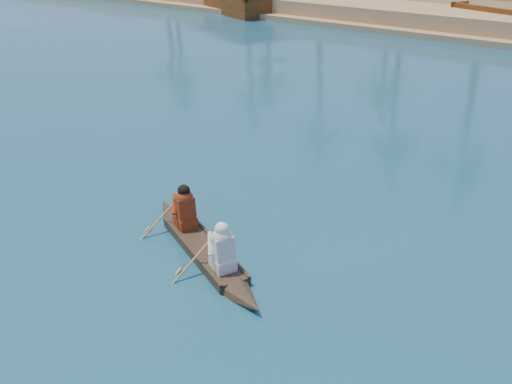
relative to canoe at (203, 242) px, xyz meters
The scene contains 1 object.
canoe is the anchor object (origin of this frame).
Camera 1 is at (-0.69, -11.45, 6.55)m, focal length 40.00 mm.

